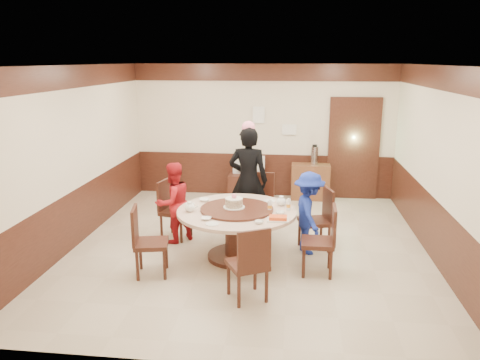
# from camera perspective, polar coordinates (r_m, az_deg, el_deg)

# --- Properties ---
(room) EXTENTS (6.00, 6.04, 2.84)m
(room) POSITION_cam_1_polar(r_m,az_deg,el_deg) (7.17, 1.28, -0.08)
(room) COLOR beige
(room) RESTS_ON ground
(banquet_table) EXTENTS (1.75, 1.75, 0.78)m
(banquet_table) POSITION_cam_1_polar(r_m,az_deg,el_deg) (6.91, -0.39, -5.38)
(banquet_table) COLOR #3B1B12
(banquet_table) RESTS_ON ground
(chair_0) EXTENTS (0.55, 0.55, 0.97)m
(chair_0) POSITION_cam_1_polar(r_m,az_deg,el_deg) (7.40, 9.20, -6.08)
(chair_0) COLOR #3B1B12
(chair_0) RESTS_ON ground
(chair_1) EXTENTS (0.49, 0.50, 0.97)m
(chair_1) POSITION_cam_1_polar(r_m,az_deg,el_deg) (8.19, 2.45, -3.86)
(chair_1) COLOR #3B1B12
(chair_1) RESTS_ON ground
(chair_2) EXTENTS (0.54, 0.53, 0.97)m
(chair_2) POSITION_cam_1_polar(r_m,az_deg,el_deg) (7.84, -7.94, -4.84)
(chair_2) COLOR #3B1B12
(chair_2) RESTS_ON ground
(chair_3) EXTENTS (0.53, 0.52, 0.97)m
(chair_3) POSITION_cam_1_polar(r_m,az_deg,el_deg) (6.59, -10.89, -8.81)
(chair_3) COLOR #3B1B12
(chair_3) RESTS_ON ground
(chair_4) EXTENTS (0.59, 0.60, 0.97)m
(chair_4) POSITION_cam_1_polar(r_m,az_deg,el_deg) (5.85, 0.98, -11.66)
(chair_4) COLOR #3B1B12
(chair_4) RESTS_ON ground
(chair_5) EXTENTS (0.46, 0.45, 0.97)m
(chair_5) POSITION_cam_1_polar(r_m,az_deg,el_deg) (6.60, 9.59, -8.71)
(chair_5) COLOR #3B1B12
(chair_5) RESTS_ON ground
(person_standing) EXTENTS (0.70, 0.49, 1.82)m
(person_standing) POSITION_cam_1_polar(r_m,az_deg,el_deg) (7.87, 1.01, -0.03)
(person_standing) COLOR black
(person_standing) RESTS_ON ground
(person_red) EXTENTS (0.80, 0.81, 1.31)m
(person_red) POSITION_cam_1_polar(r_m,az_deg,el_deg) (7.58, -8.13, -2.75)
(person_red) COLOR #B5181F
(person_red) RESTS_ON ground
(person_blue) EXTENTS (0.63, 0.90, 1.27)m
(person_blue) POSITION_cam_1_polar(r_m,az_deg,el_deg) (7.15, 8.39, -4.01)
(person_blue) COLOR navy
(person_blue) RESTS_ON ground
(birthday_cake) EXTENTS (0.32, 0.32, 0.21)m
(birthday_cake) POSITION_cam_1_polar(r_m,az_deg,el_deg) (6.84, -0.73, -2.78)
(birthday_cake) COLOR white
(birthday_cake) RESTS_ON banquet_table
(teapot_left) EXTENTS (0.17, 0.15, 0.13)m
(teapot_left) POSITION_cam_1_polar(r_m,az_deg,el_deg) (6.79, -6.12, -3.36)
(teapot_left) COLOR white
(teapot_left) RESTS_ON banquet_table
(teapot_right) EXTENTS (0.17, 0.15, 0.13)m
(teapot_right) POSITION_cam_1_polar(r_m,az_deg,el_deg) (7.05, 5.04, -2.65)
(teapot_right) COLOR white
(teapot_right) RESTS_ON banquet_table
(bowl_0) EXTENTS (0.16, 0.16, 0.04)m
(bowl_0) POSITION_cam_1_polar(r_m,az_deg,el_deg) (7.27, -4.34, -2.44)
(bowl_0) COLOR white
(bowl_0) RESTS_ON banquet_table
(bowl_1) EXTENTS (0.12, 0.12, 0.04)m
(bowl_1) POSITION_cam_1_polar(r_m,az_deg,el_deg) (6.29, 2.36, -5.14)
(bowl_1) COLOR white
(bowl_1) RESTS_ON banquet_table
(bowl_2) EXTENTS (0.14, 0.14, 0.03)m
(bowl_2) POSITION_cam_1_polar(r_m,az_deg,el_deg) (6.44, -4.13, -4.72)
(bowl_2) COLOR white
(bowl_2) RESTS_ON banquet_table
(bowl_3) EXTENTS (0.13, 0.13, 0.04)m
(bowl_3) POSITION_cam_1_polar(r_m,az_deg,el_deg) (6.68, 4.91, -4.00)
(bowl_3) COLOR white
(bowl_3) RESTS_ON banquet_table
(bowl_4) EXTENTS (0.14, 0.14, 0.03)m
(bowl_4) POSITION_cam_1_polar(r_m,az_deg,el_deg) (7.05, -6.10, -3.06)
(bowl_4) COLOR white
(bowl_4) RESTS_ON banquet_table
(saucer_near) EXTENTS (0.18, 0.18, 0.01)m
(saucer_near) POSITION_cam_1_polar(r_m,az_deg,el_deg) (6.27, -3.41, -5.37)
(saucer_near) COLOR white
(saucer_near) RESTS_ON banquet_table
(saucer_far) EXTENTS (0.18, 0.18, 0.01)m
(saucer_far) POSITION_cam_1_polar(r_m,az_deg,el_deg) (7.28, 3.62, -2.53)
(saucer_far) COLOR white
(saucer_far) RESTS_ON banquet_table
(shrimp_platter) EXTENTS (0.30, 0.20, 0.06)m
(shrimp_platter) POSITION_cam_1_polar(r_m,az_deg,el_deg) (6.41, 4.66, -4.71)
(shrimp_platter) COLOR white
(shrimp_platter) RESTS_ON banquet_table
(bottle_0) EXTENTS (0.06, 0.06, 0.16)m
(bottle_0) POSITION_cam_1_polar(r_m,az_deg,el_deg) (6.77, 3.65, -3.18)
(bottle_0) COLOR white
(bottle_0) RESTS_ON banquet_table
(bottle_1) EXTENTS (0.06, 0.06, 0.16)m
(bottle_1) POSITION_cam_1_polar(r_m,az_deg,el_deg) (6.84, 5.93, -3.05)
(bottle_1) COLOR white
(bottle_1) RESTS_ON banquet_table
(tv_stand) EXTENTS (0.85, 0.45, 0.50)m
(tv_stand) POSITION_cam_1_polar(r_m,az_deg,el_deg) (10.04, 1.05, -0.71)
(tv_stand) COLOR #3B1B12
(tv_stand) RESTS_ON ground
(television) EXTENTS (0.69, 0.13, 0.40)m
(television) POSITION_cam_1_polar(r_m,az_deg,el_deg) (9.93, 1.06, 1.78)
(television) COLOR #969698
(television) RESTS_ON tv_stand
(side_cabinet) EXTENTS (0.80, 0.40, 0.75)m
(side_cabinet) POSITION_cam_1_polar(r_m,az_deg,el_deg) (10.00, 8.57, -0.20)
(side_cabinet) COLOR brown
(side_cabinet) RESTS_ON ground
(thermos) EXTENTS (0.15, 0.15, 0.38)m
(thermos) POSITION_cam_1_polar(r_m,az_deg,el_deg) (9.88, 9.06, 2.96)
(thermos) COLOR silver
(thermos) RESTS_ON side_cabinet
(notice_left) EXTENTS (0.25, 0.00, 0.35)m
(notice_left) POSITION_cam_1_polar(r_m,az_deg,el_deg) (9.94, 2.29, 7.94)
(notice_left) COLOR white
(notice_left) RESTS_ON room
(notice_right) EXTENTS (0.30, 0.00, 0.22)m
(notice_right) POSITION_cam_1_polar(r_m,az_deg,el_deg) (9.95, 6.03, 6.13)
(notice_right) COLOR white
(notice_right) RESTS_ON room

